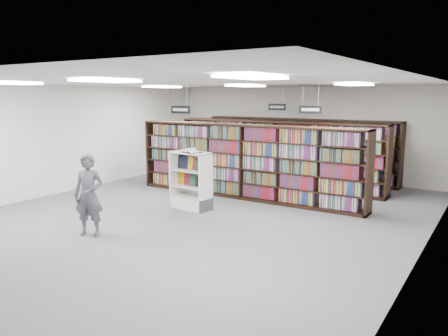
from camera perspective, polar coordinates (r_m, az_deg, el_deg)
The scene contains 20 objects.
floor at distance 10.92m, azimuth -2.58°, elevation -5.94°, with size 12.00×12.00×0.00m, color #4D4D52.
ceiling at distance 10.53m, azimuth -2.72°, elevation 11.09°, with size 10.00×12.00×0.10m, color silver.
wall_back at distance 15.85m, azimuth 10.09°, elevation 4.62°, with size 10.00×0.10×3.20m, color silver.
wall_left at distance 14.10m, azimuth -19.46°, elevation 3.63°, with size 0.10×12.00×3.20m, color silver.
wall_right at distance 8.74m, azimuth 25.12°, elevation 0.01°, with size 0.10×12.00×3.20m, color silver.
bookshelf_row_near at distance 12.35m, azimuth 2.77°, elevation 0.84°, with size 7.00×0.60×2.10m.
bookshelf_row_mid at distance 14.10m, azimuth 6.86°, elevation 1.86°, with size 7.00×0.60×2.10m.
bookshelf_row_far at distance 15.64m, azimuth 9.60°, elevation 2.54°, with size 7.00×0.60×2.10m.
aisle_sign_left at distance 12.24m, azimuth -5.71°, elevation 7.69°, with size 0.65×0.02×0.80m.
aisle_sign_right at distance 12.46m, azimuth 11.20°, elevation 7.59°, with size 0.65×0.02×0.80m.
aisle_sign_center at distance 15.10m, azimuth 6.93°, elevation 8.00°, with size 0.65×0.02×0.80m.
troffer_front_left at distance 10.69m, azimuth -26.13°, elevation 9.91°, with size 0.60×1.20×0.04m, color white.
troffer_front_center at distance 8.28m, azimuth -15.11°, elevation 10.94°, with size 0.60×1.20×0.04m, color white.
troffer_front_right at distance 6.39m, azimuth 3.67°, elevation 11.78°, with size 0.60×1.20×0.04m, color white.
troffer_back_left at distance 13.96m, azimuth -8.05°, elevation 10.44°, with size 0.60×1.20×0.04m, color white.
troffer_back_center at distance 12.22m, azimuth 2.85°, elevation 10.67°, with size 0.60×1.20×0.04m, color white.
troffer_back_right at distance 11.02m, azimuth 16.70°, elevation 10.43°, with size 0.60×1.20×0.04m, color white.
endcap_display at distance 11.32m, azimuth -4.20°, elevation -2.81°, with size 1.10×0.62×1.48m.
open_book at distance 11.06m, azimuth -4.42°, elevation 2.21°, with size 0.64×0.46×0.13m.
shopper at distance 9.46m, azimuth -17.25°, elevation -3.41°, with size 0.63×0.41×1.72m, color #4F4B56.
Camera 1 is at (6.12, -8.57, 2.90)m, focal length 35.00 mm.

